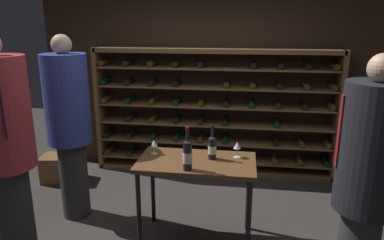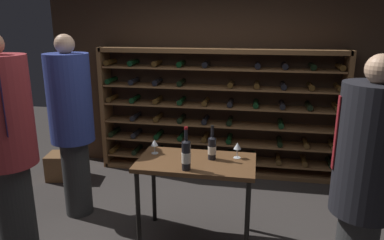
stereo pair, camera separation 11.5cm
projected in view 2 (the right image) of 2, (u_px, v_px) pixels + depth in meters
back_wall at (211, 78)px, 4.98m from camera, size 4.68×0.10×2.63m
wine_rack at (217, 113)px, 4.88m from camera, size 3.32×0.32×1.74m
tasting_table at (196, 170)px, 3.32m from camera, size 1.09×0.61×0.83m
person_guest_blue_shirt at (365, 181)px, 2.36m from camera, size 0.44×0.43×1.89m
person_guest_khaki at (5, 138)px, 3.04m from camera, size 0.50×0.50×2.00m
person_host_in_suit at (72, 119)px, 3.72m from camera, size 0.45×0.45×1.96m
wine_crate at (66, 166)px, 4.84m from camera, size 0.53×0.42×0.35m
wine_bottle_amber_reserve at (186, 154)px, 3.05m from camera, size 0.08×0.08×0.39m
wine_bottle_gold_foil at (212, 147)px, 3.29m from camera, size 0.08×0.08×0.33m
wine_glass_stemmed_right at (237, 147)px, 3.32m from camera, size 0.07×0.07×0.15m
wine_glass_stemmed_center at (154, 143)px, 3.44m from camera, size 0.07×0.07×0.14m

